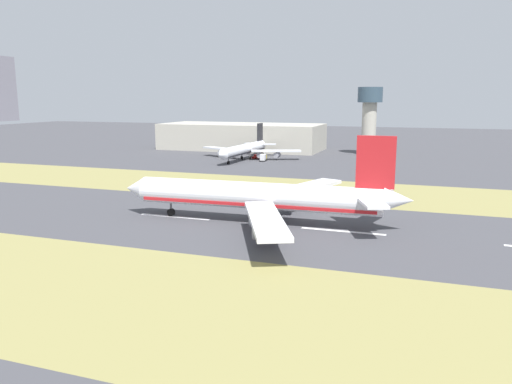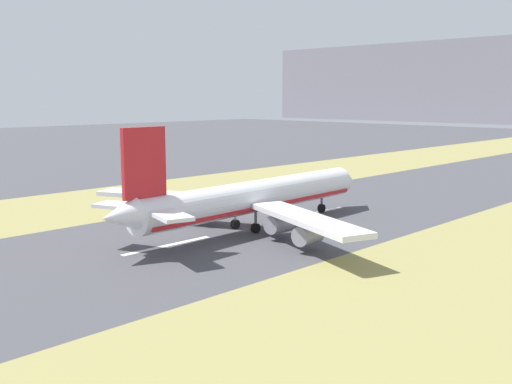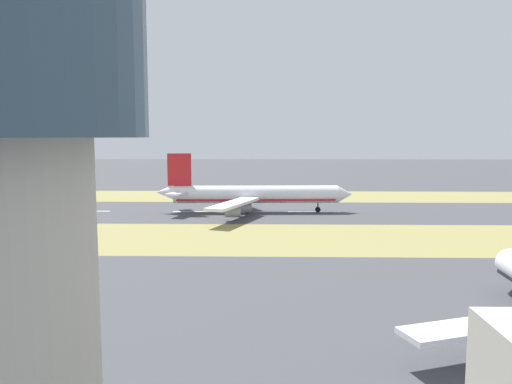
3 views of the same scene
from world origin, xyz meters
name	(u,v)px [view 3 (image 3 of 3)]	position (x,y,z in m)	size (l,w,h in m)	color
ground_plane	(246,212)	(0.00, 0.00, 0.00)	(800.00, 800.00, 0.00)	#424247
grass_median_west	(251,196)	(-45.00, 0.00, 0.00)	(40.00, 600.00, 0.01)	olive
grass_median_east	(239,238)	(45.00, 0.00, 0.00)	(40.00, 600.00, 0.01)	olive
centreline_dash_near	(84,211)	(0.00, -56.59, 0.01)	(1.20, 18.00, 0.01)	silver
centreline_dash_mid	(198,211)	(0.00, -16.59, 0.01)	(1.20, 18.00, 0.01)	silver
centreline_dash_far	(314,212)	(0.00, 23.41, 0.01)	(1.20, 18.00, 0.01)	silver
airplane_main_jet	(250,195)	(1.44, 1.50, 6.02)	(64.08, 67.17, 20.20)	white
control_tower	(18,256)	(148.41, -4.12, 20.40)	(12.00, 12.00, 33.08)	#B2AD9E
service_truck	(502,327)	(108.58, 37.30, 1.67)	(6.26, 3.28, 3.10)	gold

